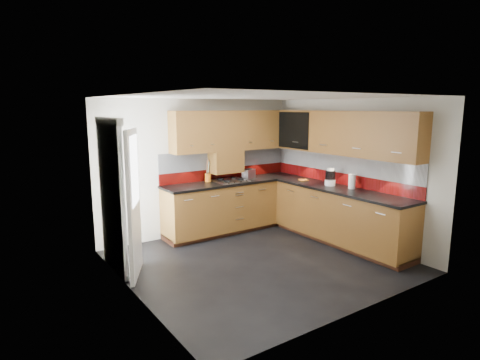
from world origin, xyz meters
TOP-DOWN VIEW (x-y plane):
  - room at (0.00, 0.00)m, footprint 4.00×3.80m
  - base_cabinets at (1.07, 0.72)m, footprint 2.70×3.20m
  - countertop at (1.05, 0.70)m, footprint 2.72×3.22m
  - backsplash at (1.28, 0.93)m, footprint 2.70×3.20m
  - upper_cabinets at (1.23, 0.78)m, footprint 2.50×3.20m
  - extractor_hood at (0.45, 1.64)m, footprint 0.60×0.33m
  - glass_cabinet at (1.71, 1.07)m, footprint 0.32×0.80m
  - back_door at (-1.78, 0.75)m, footprint 0.42×1.19m
  - gas_hob at (0.45, 1.47)m, footprint 0.56×0.49m
  - utensil_pot at (0.10, 1.68)m, footprint 0.11×0.11m
  - toaster at (0.89, 1.54)m, footprint 0.28×0.22m
  - food_processor at (1.64, 0.19)m, footprint 0.18×0.18m
  - paper_towel at (1.73, -0.20)m, footprint 0.13×0.13m
  - orange_cloth at (1.59, 0.79)m, footprint 0.18×0.17m

SIDE VIEW (x-z plane):
  - base_cabinets at x=1.07m, z-range -0.04..0.91m
  - countertop at x=1.05m, z-range 0.90..0.94m
  - orange_cloth at x=1.59m, z-range 0.94..0.96m
  - gas_hob at x=0.45m, z-range 0.93..0.98m
  - toaster at x=0.89m, z-range 0.94..1.11m
  - back_door at x=-1.78m, z-range 0.01..2.05m
  - utensil_pot at x=0.10m, z-range 0.83..1.24m
  - paper_towel at x=1.73m, z-range 0.94..1.18m
  - food_processor at x=1.64m, z-range 0.93..1.23m
  - backsplash at x=1.28m, z-range 0.94..1.48m
  - extractor_hood at x=0.45m, z-range 1.08..1.48m
  - room at x=0.00m, z-range 0.18..2.82m
  - upper_cabinets at x=1.23m, z-range 1.48..2.20m
  - glass_cabinet at x=1.71m, z-range 1.54..2.20m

